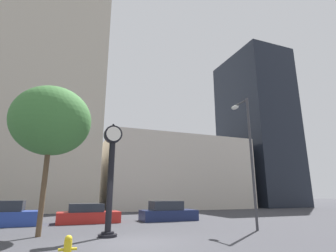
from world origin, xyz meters
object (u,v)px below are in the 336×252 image
at_px(fire_hydrant_near, 68,247).
at_px(bare_tree, 51,121).
at_px(street_clock, 111,172).
at_px(car_navy, 168,212).
at_px(car_red, 88,215).
at_px(car_blue, 5,215).
at_px(street_lamp_right, 246,142).

xyz_separation_m(fire_hydrant_near, bare_tree, (-1.12, 5.01, 4.99)).
xyz_separation_m(street_clock, car_navy, (5.19, 5.98, -2.29)).
height_order(fire_hydrant_near, bare_tree, bare_tree).
bearing_deg(fire_hydrant_near, car_red, 82.08).
bearing_deg(bare_tree, fire_hydrant_near, -77.44).
height_order(street_clock, car_red, street_clock).
xyz_separation_m(car_blue, bare_tree, (2.24, -5.19, 4.72)).
height_order(street_clock, bare_tree, bare_tree).
xyz_separation_m(car_blue, car_red, (4.78, 0.03, -0.10)).
xyz_separation_m(car_navy, bare_tree, (-8.06, -4.81, 4.77)).
bearing_deg(street_lamp_right, car_blue, 152.23).
relative_size(street_clock, car_blue, 1.29).
bearing_deg(car_blue, street_clock, -51.27).
height_order(car_navy, fire_hydrant_near, car_navy).
distance_m(street_clock, bare_tree, 3.96).
bearing_deg(car_red, street_lamp_right, -40.39).
relative_size(street_clock, car_red, 1.30).
bearing_deg(street_clock, car_navy, 49.01).
bearing_deg(street_lamp_right, fire_hydrant_near, -159.49).
distance_m(street_clock, car_red, 6.81).
relative_size(car_navy, bare_tree, 0.57).
xyz_separation_m(fire_hydrant_near, street_lamp_right, (9.37, 3.50, 4.43)).
relative_size(street_lamp_right, bare_tree, 1.04).
distance_m(car_blue, car_red, 4.78).
bearing_deg(street_lamp_right, street_clock, 177.43).
height_order(car_red, fire_hydrant_near, car_red).
distance_m(street_clock, fire_hydrant_near, 4.91).
relative_size(street_clock, street_lamp_right, 0.71).
distance_m(car_navy, fire_hydrant_near, 12.03).
relative_size(street_clock, fire_hydrant_near, 7.65).
bearing_deg(fire_hydrant_near, bare_tree, 102.56).
bearing_deg(car_blue, bare_tree, -66.66).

